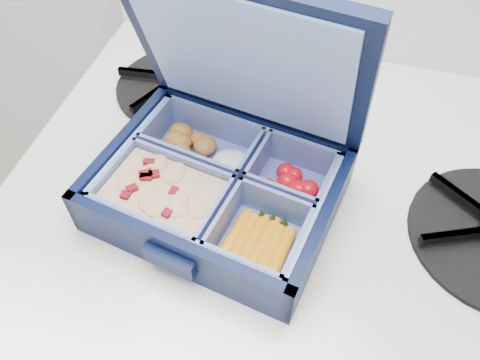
% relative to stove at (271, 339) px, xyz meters
% --- Properties ---
extents(stove, '(0.64, 0.64, 0.97)m').
position_rel_stove_xyz_m(stove, '(0.00, 0.00, 0.00)').
color(stove, silver).
rests_on(stove, floor).
extents(bento_box, '(0.27, 0.23, 0.06)m').
position_rel_stove_xyz_m(bento_box, '(-0.07, -0.05, 0.51)').
color(bento_box, black).
rests_on(bento_box, stove).
extents(burner_grate_rear, '(0.18, 0.18, 0.02)m').
position_rel_stove_xyz_m(burner_grate_rear, '(-0.18, 0.13, 0.49)').
color(burner_grate_rear, black).
rests_on(burner_grate_rear, stove).
extents(fork, '(0.09, 0.19, 0.01)m').
position_rel_stove_xyz_m(fork, '(-0.04, 0.09, 0.49)').
color(fork, silver).
rests_on(fork, stove).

